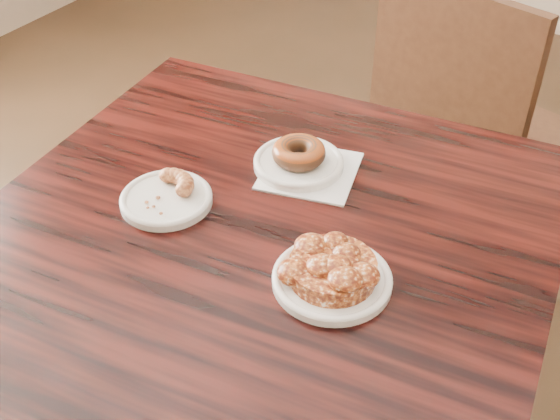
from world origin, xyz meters
The scene contains 9 objects.
cafe_table centered at (-0.19, -0.19, 0.38)m, with size 0.89×0.89×0.75m, color black.
chair_far centered at (-0.10, 0.73, 0.45)m, with size 0.46×0.46×0.90m, color black, non-canonical shape.
napkin centered at (-0.20, -0.02, 0.75)m, with size 0.16×0.16×0.00m, color white.
plate_donut centered at (-0.22, -0.02, 0.76)m, with size 0.16×0.16×0.01m, color white.
plate_cruller centered at (-0.36, -0.22, 0.76)m, with size 0.15×0.15×0.01m, color silver.
plate_fritter centered at (-0.04, -0.24, 0.76)m, with size 0.17×0.17×0.01m, color white.
glazed_donut centered at (-0.22, -0.02, 0.78)m, with size 0.09×0.09×0.03m, color #8B3914.
apple_fritter centered at (-0.04, -0.24, 0.78)m, with size 0.17×0.17×0.04m, color #421107, non-canonical shape.
cruller_fragment centered at (-0.36, -0.22, 0.77)m, with size 0.10×0.10×0.03m, color maroon, non-canonical shape.
Camera 1 is at (0.26, -0.90, 1.47)m, focal length 45.00 mm.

